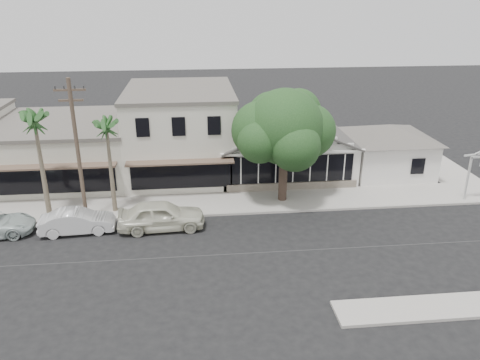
{
  "coord_description": "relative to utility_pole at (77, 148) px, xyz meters",
  "views": [
    {
      "loc": [
        -2.04,
        -22.48,
        13.35
      ],
      "look_at": [
        0.92,
        6.0,
        2.02
      ],
      "focal_mm": 35.0,
      "sensor_mm": 36.0,
      "label": 1
    }
  ],
  "objects": [
    {
      "name": "ground",
      "position": [
        9.0,
        -5.2,
        -4.79
      ],
      "size": [
        140.0,
        140.0,
        0.0
      ],
      "primitive_type": "plane",
      "color": "black",
      "rests_on": "ground"
    },
    {
      "name": "utility_pole",
      "position": [
        0.0,
        0.0,
        0.0
      ],
      "size": [
        1.8,
        0.24,
        9.0
      ],
      "color": "brown",
      "rests_on": "ground"
    },
    {
      "name": "side_cottage",
      "position": [
        22.2,
        6.3,
        -3.29
      ],
      "size": [
        6.0,
        6.0,
        3.0
      ],
      "primitive_type": "cube",
      "color": "silver",
      "rests_on": "ground"
    },
    {
      "name": "car_1",
      "position": [
        -0.16,
        -1.66,
        -4.07
      ],
      "size": [
        4.49,
        1.85,
        1.45
      ],
      "primitive_type": "imported",
      "rotation": [
        0.0,
        0.0,
        1.65
      ],
      "color": "silver",
      "rests_on": "ground"
    },
    {
      "name": "shade_tree",
      "position": [
        12.89,
        1.82,
        0.38
      ],
      "size": [
        7.08,
        6.4,
        7.86
      ],
      "rotation": [
        0.0,
        0.0,
        -0.05
      ],
      "color": "#46352B",
      "rests_on": "ground"
    },
    {
      "name": "sidewalk_north",
      "position": [
        1.0,
        1.55,
        -4.71
      ],
      "size": [
        90.0,
        3.5,
        0.15
      ],
      "primitive_type": "cube",
      "color": "#9E9991",
      "rests_on": "ground"
    },
    {
      "name": "corner_shop",
      "position": [
        14.0,
        7.27,
        -2.17
      ],
      "size": [
        10.4,
        8.6,
        5.1
      ],
      "color": "silver",
      "rests_on": "ground"
    },
    {
      "name": "palm_mid",
      "position": [
        -2.52,
        0.87,
        1.52
      ],
      "size": [
        2.47,
        2.47,
        7.39
      ],
      "color": "#726651",
      "rests_on": "ground"
    },
    {
      "name": "palm_east",
      "position": [
        1.65,
        0.96,
        0.97
      ],
      "size": [
        2.44,
        2.44,
        6.74
      ],
      "color": "#726651",
      "rests_on": "ground"
    },
    {
      "name": "car_0",
      "position": [
        4.84,
        -1.68,
        -3.9
      ],
      "size": [
        5.33,
        2.35,
        1.78
      ],
      "primitive_type": "imported",
      "rotation": [
        0.0,
        0.0,
        1.62
      ],
      "color": "beige",
      "rests_on": "ground"
    },
    {
      "name": "row_building_midnear",
      "position": [
        -3.0,
        8.3,
        -2.69
      ],
      "size": [
        10.0,
        10.0,
        4.2
      ],
      "primitive_type": "cube",
      "color": "silver",
      "rests_on": "ground"
    },
    {
      "name": "row_building_near",
      "position": [
        6.0,
        8.3,
        -1.54
      ],
      "size": [
        8.0,
        10.0,
        6.5
      ],
      "primitive_type": "cube",
      "color": "beige",
      "rests_on": "ground"
    }
  ]
}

